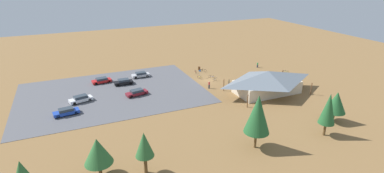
{
  "coord_description": "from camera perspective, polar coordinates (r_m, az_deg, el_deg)",
  "views": [
    {
      "loc": [
        31.18,
        62.52,
        25.48
      ],
      "look_at": [
        6.29,
        5.46,
        1.2
      ],
      "focal_mm": 27.81,
      "sensor_mm": 36.0,
      "label": 1
    }
  ],
  "objects": [
    {
      "name": "bicycle_white_edge_north",
      "position": [
        81.49,
        18.06,
        2.26
      ],
      "size": [
        1.3,
        1.15,
        0.76
      ],
      "color": "black",
      "rests_on": "ground"
    },
    {
      "name": "car_silver_front_row",
      "position": [
        77.12,
        -9.82,
        2.26
      ],
      "size": [
        4.47,
        1.87,
        1.35
      ],
      "color": "#BCBCC1",
      "rests_on": "parking_lot_asphalt"
    },
    {
      "name": "visitor_crossing_yard",
      "position": [
        76.78,
        13.56,
        2.03
      ],
      "size": [
        0.38,
        0.36,
        1.74
      ],
      "color": "#2D3347",
      "rests_on": "ground"
    },
    {
      "name": "visitor_by_pavilion",
      "position": [
        85.93,
        12.45,
        4.13
      ],
      "size": [
        0.36,
        0.36,
        1.61
      ],
      "color": "#2D3347",
      "rests_on": "ground"
    },
    {
      "name": "pine_center",
      "position": [
        58.37,
        25.95,
        -2.72
      ],
      "size": [
        3.58,
        3.58,
        5.75
      ],
      "color": "brown",
      "rests_on": "ground"
    },
    {
      "name": "pine_far_east",
      "position": [
        45.15,
        12.49,
        -5.2
      ],
      "size": [
        3.89,
        3.89,
        8.72
      ],
      "color": "brown",
      "rests_on": "ground"
    },
    {
      "name": "trash_bin",
      "position": [
        82.03,
        1.37,
        3.53
      ],
      "size": [
        0.6,
        0.6,
        0.9
      ],
      "primitive_type": "cylinder",
      "color": "brown",
      "rests_on": "ground"
    },
    {
      "name": "bike_pavilion",
      "position": [
        67.72,
        14.26,
        1.12
      ],
      "size": [
        16.95,
        10.09,
        5.06
      ],
      "color": "beige",
      "rests_on": "ground"
    },
    {
      "name": "visitor_near_lot",
      "position": [
        68.81,
        3.31,
        0.36
      ],
      "size": [
        0.39,
        0.36,
        1.77
      ],
      "color": "#2D3347",
      "rests_on": "ground"
    },
    {
      "name": "bicycle_red_by_bin",
      "position": [
        79.16,
        0.67,
        2.82
      ],
      "size": [
        0.51,
        1.7,
        0.83
      ],
      "color": "black",
      "rests_on": "ground"
    },
    {
      "name": "pine_far_west",
      "position": [
        52.6,
        24.7,
        -3.92
      ],
      "size": [
        2.61,
        2.61,
        7.45
      ],
      "color": "brown",
      "rests_on": "ground"
    },
    {
      "name": "bicycle_purple_near_sign",
      "position": [
        77.89,
        16.04,
        1.65
      ],
      "size": [
        0.54,
        1.75,
        0.84
      ],
      "color": "black",
      "rests_on": "ground"
    },
    {
      "name": "ground",
      "position": [
        74.37,
        2.76,
        1.24
      ],
      "size": [
        160.0,
        160.0,
        0.0
      ],
      "primitive_type": "plane",
      "color": "olive",
      "rests_on": "ground"
    },
    {
      "name": "bicycle_yellow_back_row",
      "position": [
        75.08,
        1.49,
        1.76
      ],
      "size": [
        0.61,
        1.7,
        0.85
      ],
      "color": "black",
      "rests_on": "ground"
    },
    {
      "name": "bicycle_blue_near_porch",
      "position": [
        75.86,
        3.78,
        1.91
      ],
      "size": [
        1.43,
        1.05,
        0.76
      ],
      "color": "black",
      "rests_on": "ground"
    },
    {
      "name": "parking_lot_asphalt",
      "position": [
        68.89,
        -14.93,
        -1.14
      ],
      "size": [
        39.88,
        28.67,
        0.05
      ],
      "primitive_type": "cube",
      "color": "#56565B",
      "rests_on": "ground"
    },
    {
      "name": "bicycle_purple_front_row",
      "position": [
        80.85,
        14.0,
        2.55
      ],
      "size": [
        1.7,
        0.48,
        0.79
      ],
      "color": "black",
      "rests_on": "ground"
    },
    {
      "name": "car_blue_end_stall",
      "position": [
        61.01,
        -22.98,
        -4.45
      ],
      "size": [
        4.81,
        2.34,
        1.35
      ],
      "color": "#1E42B2",
      "rests_on": "parking_lot_asphalt"
    },
    {
      "name": "car_white_far_end",
      "position": [
        65.76,
        -20.56,
        -2.23
      ],
      "size": [
        4.91,
        2.78,
        1.41
      ],
      "color": "white",
      "rests_on": "parking_lot_asphalt"
    },
    {
      "name": "car_red_back_corner",
      "position": [
        75.35,
        -16.95,
        1.14
      ],
      "size": [
        4.7,
        2.4,
        1.28
      ],
      "color": "red",
      "rests_on": "parking_lot_asphalt"
    },
    {
      "name": "pine_midwest",
      "position": [
        39.89,
        -9.15,
        -10.99
      ],
      "size": [
        2.51,
        2.51,
        6.18
      ],
      "color": "brown",
      "rests_on": "ground"
    },
    {
      "name": "pine_east",
      "position": [
        40.95,
        -17.65,
        -11.72
      ],
      "size": [
        3.73,
        3.73,
        5.65
      ],
      "color": "brown",
      "rests_on": "ground"
    },
    {
      "name": "bicycle_teal_lone_west",
      "position": [
        72.36,
        7.08,
        0.85
      ],
      "size": [
        1.14,
        1.34,
        0.92
      ],
      "color": "black",
      "rests_on": "ground"
    },
    {
      "name": "car_black_by_curb",
      "position": [
        72.88,
        -12.99,
        0.88
      ],
      "size": [
        4.41,
        1.92,
        1.35
      ],
      "color": "black",
      "rests_on": "parking_lot_asphalt"
    },
    {
      "name": "bicycle_teal_yard_front",
      "position": [
        80.66,
        19.96,
        1.84
      ],
      "size": [
        1.47,
        1.03,
        0.79
      ],
      "color": "black",
      "rests_on": "ground"
    },
    {
      "name": "car_maroon_aisle_side",
      "position": [
        65.96,
        -10.54,
        -1.13
      ],
      "size": [
        4.93,
        2.58,
        1.32
      ],
      "color": "maroon",
      "rests_on": "parking_lot_asphalt"
    },
    {
      "name": "bicycle_silver_yard_center",
      "position": [
        73.72,
        4.43,
        1.35
      ],
      "size": [
        1.55,
        0.78,
        0.92
      ],
      "color": "black",
      "rests_on": "ground"
    },
    {
      "name": "bicycle_orange_yard_right",
      "position": [
        80.6,
        16.06,
        2.31
      ],
      "size": [
        1.44,
        1.18,
        0.86
      ],
      "color": "black",
      "rests_on": "ground"
    },
    {
      "name": "lot_sign",
      "position": [
        75.4,
        1.49,
        2.68
      ],
      "size": [
        0.56,
        0.08,
        2.2
      ],
      "color": "#99999E",
      "rests_on": "ground"
    },
    {
      "name": "bicycle_green_trailside",
      "position": [
        83.18,
        17.58,
        2.71
      ],
      "size": [
        0.56,
        1.68,
        0.79
      ],
      "color": "black",
      "rests_on": "ground"
    },
    {
      "name": "bicycle_black_lone_east",
      "position": [
        80.3,
        2.16,
        3.08
      ],
      "size": [
        1.61,
        0.91,
        0.85
      ],
      "color": "black",
      "rests_on": "ground"
    }
  ]
}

